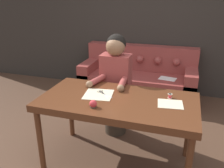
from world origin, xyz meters
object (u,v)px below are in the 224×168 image
object	(u,v)px
couch	(138,79)
scissors	(102,93)
thread_spool	(170,96)
dining_table	(118,105)
pin_cushion	(93,104)
person	(115,85)

from	to	relation	value
couch	scissors	size ratio (longest dim) A/B	9.68
couch	thread_spool	world-z (taller)	couch
dining_table	pin_cushion	distance (m)	0.32
dining_table	thread_spool	bearing A→B (deg)	19.11
person	scissors	bearing A→B (deg)	-89.35
person	thread_spool	size ratio (longest dim) A/B	29.12
thread_spool	dining_table	bearing A→B (deg)	-160.89
scissors	couch	bearing A→B (deg)	88.74
thread_spool	pin_cushion	size ratio (longest dim) A/B	0.63
person	scissors	size ratio (longest dim) A/B	6.50
scissors	pin_cushion	distance (m)	0.33
dining_table	thread_spool	size ratio (longest dim) A/B	34.63
person	pin_cushion	bearing A→B (deg)	-87.61
dining_table	thread_spool	world-z (taller)	thread_spool
scissors	thread_spool	bearing A→B (deg)	7.49
couch	scissors	xyz separation A→B (m)	(-0.04, -1.74, 0.46)
scissors	dining_table	bearing A→B (deg)	-22.60
pin_cushion	thread_spool	bearing A→B (deg)	32.52
dining_table	person	xyz separation A→B (m)	(-0.20, 0.58, -0.02)
dining_table	couch	distance (m)	1.87
thread_spool	pin_cushion	bearing A→B (deg)	-147.48
dining_table	person	bearing A→B (deg)	108.89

